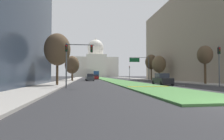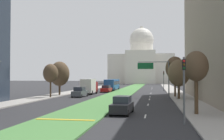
% 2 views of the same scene
% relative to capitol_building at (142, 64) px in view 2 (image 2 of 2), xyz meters
% --- Properties ---
extents(ground_plane, '(307.31, 307.31, 0.00)m').
position_rel_capitol_building_xyz_m(ground_plane, '(0.00, -69.01, -10.86)').
color(ground_plane, '#2B2B2D').
extents(grass_median, '(5.52, 125.72, 0.14)m').
position_rel_capitol_building_xyz_m(grass_median, '(0.00, -75.99, -10.79)').
color(grass_median, '#4C8442').
rests_on(grass_median, ground_plane).
extents(median_curb_nose, '(4.97, 0.50, 0.04)m').
position_rel_capitol_building_xyz_m(median_curb_nose, '(0.00, -126.55, -10.70)').
color(median_curb_nose, gold).
rests_on(median_curb_nose, grass_median).
extents(lane_dashes_right, '(0.16, 69.67, 0.01)m').
position_rel_capitol_building_xyz_m(lane_dashes_right, '(6.38, -88.83, -10.85)').
color(lane_dashes_right, silver).
rests_on(lane_dashes_right, ground_plane).
extents(sidewalk_left, '(4.00, 125.72, 0.15)m').
position_rel_capitol_building_xyz_m(sidewalk_left, '(-11.99, -82.98, -10.78)').
color(sidewalk_left, '#9E9991').
rests_on(sidewalk_left, ground_plane).
extents(sidewalk_right, '(4.00, 125.72, 0.15)m').
position_rel_capitol_building_xyz_m(sidewalk_right, '(11.99, -82.98, -10.78)').
color(sidewalk_right, '#9E9991').
rests_on(sidewalk_right, ground_plane).
extents(capitol_building, '(34.66, 27.26, 31.85)m').
position_rel_capitol_building_xyz_m(capitol_building, '(0.00, 0.00, 0.00)').
color(capitol_building, silver).
rests_on(capitol_building, ground_plane).
extents(traffic_light_near_right, '(0.28, 0.35, 5.20)m').
position_rel_capitol_building_xyz_m(traffic_light_near_right, '(9.49, -126.32, -7.54)').
color(traffic_light_near_right, '#515456').
rests_on(traffic_light_near_right, ground_plane).
extents(traffic_light_far_right, '(0.28, 0.35, 5.20)m').
position_rel_capitol_building_xyz_m(traffic_light_far_right, '(9.49, -78.71, -7.54)').
color(traffic_light_far_right, '#515456').
rests_on(traffic_light_far_right, ground_plane).
extents(overhead_guide_sign, '(5.56, 0.20, 6.50)m').
position_rel_capitol_building_xyz_m(overhead_guide_sign, '(7.62, -100.04, -6.21)').
color(overhead_guide_sign, '#515456').
rests_on(overhead_guide_sign, ground_plane).
extents(street_tree_right_near, '(2.31, 2.31, 6.13)m').
position_rel_capitol_building_xyz_m(street_tree_right_near, '(11.15, -121.31, -6.26)').
color(street_tree_right_near, '#4C3823').
rests_on(street_tree_right_near, ground_plane).
extents(street_tree_left_mid, '(2.57, 2.57, 5.89)m').
position_rel_capitol_building_xyz_m(street_tree_left_mid, '(-10.49, -104.07, -6.60)').
color(street_tree_left_mid, '#4C3823').
rests_on(street_tree_left_mid, ground_plane).
extents(street_tree_right_mid, '(3.48, 3.48, 6.45)m').
position_rel_capitol_building_xyz_m(street_tree_right_mid, '(11.07, -103.66, -6.60)').
color(street_tree_right_mid, '#4C3823').
rests_on(street_tree_right_mid, ground_plane).
extents(street_tree_left_far, '(3.83, 3.83, 6.66)m').
position_rel_capitol_building_xyz_m(street_tree_left_far, '(-11.11, -98.05, -6.61)').
color(street_tree_left_far, '#4C3823').
rests_on(street_tree_left_far, ground_plane).
extents(street_tree_right_far, '(3.36, 3.36, 7.32)m').
position_rel_capitol_building_xyz_m(street_tree_right_far, '(10.84, -98.79, -5.67)').
color(street_tree_right_far, '#4C3823').
rests_on(street_tree_right_far, ground_plane).
extents(sedan_lead_stopped, '(2.02, 4.43, 1.76)m').
position_rel_capitol_building_xyz_m(sedan_lead_stopped, '(4.07, -121.33, -10.04)').
color(sedan_lead_stopped, black).
rests_on(sedan_lead_stopped, ground_plane).
extents(sedan_midblock, '(2.11, 4.43, 1.83)m').
position_rel_capitol_building_xyz_m(sedan_midblock, '(-6.22, -100.78, -10.01)').
color(sedan_midblock, '#4C5156').
rests_on(sedan_midblock, ground_plane).
extents(sedan_distant, '(2.21, 4.46, 1.67)m').
position_rel_capitol_building_xyz_m(sedan_distant, '(-4.05, -85.82, -10.07)').
color(sedan_distant, maroon).
rests_on(sedan_distant, ground_plane).
extents(box_truck_delivery, '(2.40, 6.40, 3.20)m').
position_rel_capitol_building_xyz_m(box_truck_delivery, '(-6.40, -93.16, -9.18)').
color(box_truck_delivery, maroon).
rests_on(box_truck_delivery, ground_plane).
extents(city_bus, '(2.62, 11.00, 2.95)m').
position_rel_capitol_building_xyz_m(city_bus, '(-4.06, -77.29, -9.09)').
color(city_bus, '#1E4C8C').
rests_on(city_bus, ground_plane).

